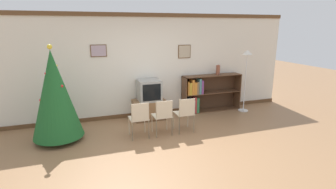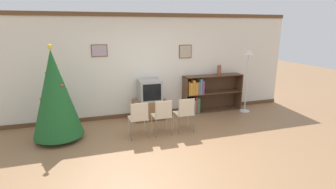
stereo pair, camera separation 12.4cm
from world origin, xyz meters
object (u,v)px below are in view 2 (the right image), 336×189
object	(u,v)px
folding_chair_center	(163,115)
vase	(219,70)
television	(150,90)
bookshelf	(203,94)
folding_chair_left	(139,118)
christmas_tree	(55,94)
folding_chair_right	(185,113)
standing_lamp	(248,65)
tv_console	(150,109)

from	to	relation	value
folding_chair_center	vase	xyz separation A→B (m)	(2.05, 1.26, 0.71)
television	vase	world-z (taller)	vase
television	bookshelf	size ratio (longest dim) A/B	0.33
folding_chair_center	television	bearing A→B (deg)	90.00
bookshelf	folding_chair_left	bearing A→B (deg)	-148.92
christmas_tree	folding_chair_center	distance (m)	2.29
christmas_tree	folding_chair_right	bearing A→B (deg)	-9.80
bookshelf	vase	bearing A→B (deg)	-0.02
folding_chair_left	folding_chair_right	size ratio (longest dim) A/B	1.00
folding_chair_left	bookshelf	xyz separation A→B (m)	(2.10, 1.26, 0.04)
folding_chair_left	bookshelf	bearing A→B (deg)	31.08
television	folding_chair_center	xyz separation A→B (m)	(0.00, -1.16, -0.30)
standing_lamp	folding_chair_left	bearing A→B (deg)	-164.46
folding_chair_left	folding_chair_center	xyz separation A→B (m)	(0.53, 0.00, 0.00)
television	bookshelf	distance (m)	1.59
folding_chair_center	vase	size ratio (longest dim) A/B	2.98
tv_console	folding_chair_left	bearing A→B (deg)	-114.64
folding_chair_left	standing_lamp	bearing A→B (deg)	15.54
christmas_tree	folding_chair_center	world-z (taller)	christmas_tree
television	tv_console	bearing A→B (deg)	90.00
folding_chair_right	television	bearing A→B (deg)	114.69
folding_chair_center	standing_lamp	size ratio (longest dim) A/B	0.47
christmas_tree	bookshelf	world-z (taller)	christmas_tree
tv_console	folding_chair_center	size ratio (longest dim) A/B	1.02
tv_console	standing_lamp	world-z (taller)	standing_lamp
television	standing_lamp	xyz separation A→B (m)	(2.73, -0.25, 0.57)
tv_console	folding_chair_center	bearing A→B (deg)	-90.00
standing_lamp	bookshelf	bearing A→B (deg)	162.92
folding_chair_right	standing_lamp	size ratio (longest dim) A/B	0.47
tv_console	folding_chair_left	distance (m)	1.29
christmas_tree	folding_chair_left	bearing A→B (deg)	-15.87
christmas_tree	folding_chair_right	distance (m)	2.80
bookshelf	vase	size ratio (longest dim) A/B	6.27
folding_chair_center	folding_chair_right	xyz separation A→B (m)	(0.53, 0.00, 0.00)
christmas_tree	vase	world-z (taller)	christmas_tree
television	folding_chair_left	bearing A→B (deg)	-114.69
christmas_tree	bookshelf	size ratio (longest dim) A/B	1.18
tv_console	standing_lamp	size ratio (longest dim) A/B	0.48
television	folding_chair_right	bearing A→B (deg)	-65.31
television	folding_chair_left	size ratio (longest dim) A/B	0.69
tv_console	television	world-z (taller)	television
christmas_tree	folding_chair_right	xyz separation A→B (m)	(2.71, -0.47, -0.54)
folding_chair_left	standing_lamp	world-z (taller)	standing_lamp
tv_console	television	xyz separation A→B (m)	(-0.00, -0.00, 0.52)
tv_console	vase	world-z (taller)	vase
folding_chair_center	vase	distance (m)	2.51
television	bookshelf	bearing A→B (deg)	3.94
bookshelf	standing_lamp	distance (m)	1.47
folding_chair_right	folding_chair_left	bearing A→B (deg)	180.00
folding_chair_center	tv_console	bearing A→B (deg)	90.00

